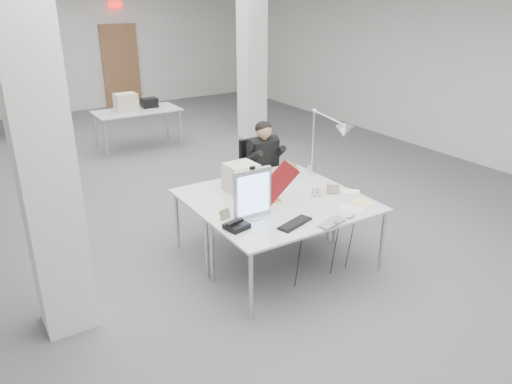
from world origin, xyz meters
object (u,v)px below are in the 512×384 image
Objects in this scene: office_chair at (262,181)px; seated_person at (264,154)px; desk_main at (300,214)px; bankers_lamp at (273,187)px; desk_phone at (237,226)px; laptop at (336,224)px; architect_lamp at (326,142)px; beige_monitor at (241,177)px; monitor at (252,194)px.

seated_person reaches higher than office_chair.
desk_main is 5.25× the size of bankers_lamp.
desk_phone reaches higher than desk_main.
seated_person is at bearing -92.64° from office_chair.
laptop is (-0.39, -1.92, -0.13)m from seated_person.
architect_lamp is at bearing -72.53° from office_chair.
seated_person is 1.23m from bankers_lamp.
beige_monitor is (-0.71, -0.63, 0.01)m from seated_person.
office_chair is 1.07× the size of architect_lamp.
office_chair is 1.98m from desk_phone.
bankers_lamp is (-0.07, 0.41, 0.18)m from desk_main.
desk_phone is at bearing 138.99° from laptop.
office_chair is 3.02× the size of beige_monitor.
bankers_lamp is at bearing -119.89° from office_chair.
architect_lamp reaches higher than office_chair.
monitor is at bearing -167.60° from architect_lamp.
seated_person is at bearing 65.37° from laptop.
monitor is at bearing -157.04° from bankers_lamp.
beige_monitor is at bearing 160.68° from architect_lamp.
architect_lamp is (1.59, 0.61, 0.45)m from desk_phone.
bankers_lamp is 0.36× the size of architect_lamp.
architect_lamp is at bearing -14.74° from beige_monitor.
desk_phone is (-0.67, -0.38, -0.14)m from bankers_lamp.
desk_phone is 1.00m from beige_monitor.
desk_phone is at bearing 177.02° from desk_main.
seated_person is at bearing 54.58° from bankers_lamp.
seated_person is 0.97m from architect_lamp.
office_chair is at bearing 54.61° from monitor.
beige_monitor is (0.55, 0.83, 0.13)m from desk_phone.
seated_person reaches higher than desk_main.
architect_lamp is (0.91, 0.23, 0.30)m from bankers_lamp.
architect_lamp is (0.85, 0.64, 0.49)m from desk_main.
desk_phone is at bearing -157.93° from bankers_lamp.
seated_person is 2.40× the size of laptop.
laptop is 1.34m from beige_monitor.
bankers_lamp is at bearing -172.86° from architect_lamp.
beige_monitor is (-0.32, 1.29, 0.15)m from laptop.
bankers_lamp reaches higher than beige_monitor.
desk_main is 0.44m from laptop.
bankers_lamp is at bearing 89.79° from laptop.
seated_person is 0.83× the size of architect_lamp.
desk_main is 1.17m from architect_lamp.
office_chair is (0.52, 1.55, -0.23)m from desk_main.
laptop is 0.98× the size of beige_monitor.
seated_person is 2.36× the size of beige_monitor.
desk_main is 1.59m from seated_person.
monitor is (-0.47, 0.18, 0.27)m from desk_main.
desk_main is at bearing -79.99° from beige_monitor.
monitor is 0.88m from laptop.
monitor reaches higher than desk_main.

